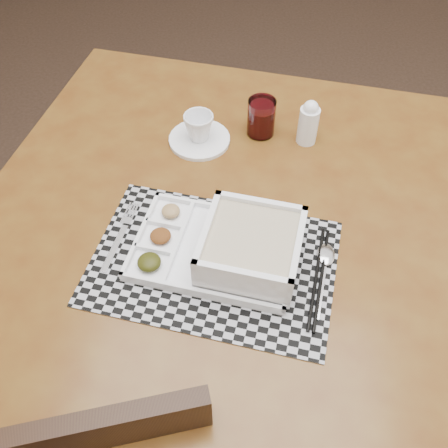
% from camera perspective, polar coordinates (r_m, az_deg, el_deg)
% --- Properties ---
extents(floor, '(5.00, 5.00, 0.00)m').
position_cam_1_polar(floor, '(2.07, 15.72, -4.41)').
color(floor, black).
rests_on(floor, ground).
extents(dining_table, '(1.22, 1.22, 0.82)m').
position_cam_1_polar(dining_table, '(1.14, 0.41, -1.60)').
color(dining_table, '#4F260E').
rests_on(dining_table, ground).
extents(placemat, '(0.51, 0.38, 0.00)m').
position_cam_1_polar(placemat, '(0.99, -1.22, -4.39)').
color(placemat, '#A1A1A8').
rests_on(placemat, dining_table).
extents(serving_tray, '(0.35, 0.26, 0.09)m').
position_cam_1_polar(serving_tray, '(0.97, 1.83, -2.89)').
color(serving_tray, white).
rests_on(serving_tray, placemat).
extents(fork, '(0.04, 0.19, 0.00)m').
position_cam_1_polar(fork, '(1.05, -11.83, -1.13)').
color(fork, silver).
rests_on(fork, placemat).
extents(spoon, '(0.04, 0.18, 0.01)m').
position_cam_1_polar(spoon, '(1.01, 11.47, -4.02)').
color(spoon, silver).
rests_on(spoon, placemat).
extents(chopsticks, '(0.05, 0.24, 0.01)m').
position_cam_1_polar(chopsticks, '(0.98, 10.77, -6.02)').
color(chopsticks, black).
rests_on(chopsticks, placemat).
extents(saucer, '(0.15, 0.15, 0.01)m').
position_cam_1_polar(saucer, '(1.24, -2.82, 9.62)').
color(saucer, white).
rests_on(saucer, dining_table).
extents(cup, '(0.09, 0.09, 0.07)m').
position_cam_1_polar(cup, '(1.21, -2.89, 11.01)').
color(cup, white).
rests_on(cup, saucer).
extents(juice_glass, '(0.07, 0.07, 0.09)m').
position_cam_1_polar(juice_glass, '(1.24, 4.27, 11.92)').
color(juice_glass, white).
rests_on(juice_glass, dining_table).
extents(creamer_bottle, '(0.05, 0.05, 0.12)m').
position_cam_1_polar(creamer_bottle, '(1.22, 9.63, 11.36)').
color(creamer_bottle, white).
rests_on(creamer_bottle, dining_table).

